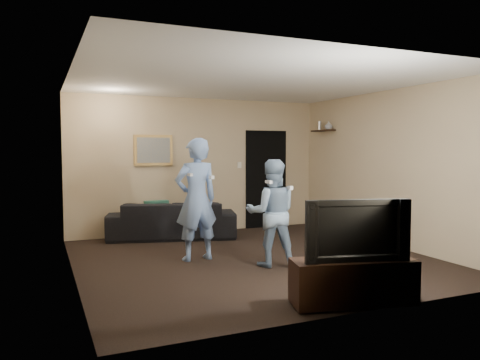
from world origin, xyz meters
name	(u,v)px	position (x,y,z in m)	size (l,w,h in m)	color
ground	(253,259)	(0.00, 0.00, 0.00)	(5.00, 5.00, 0.00)	black
ceiling	(253,81)	(0.00, 0.00, 2.60)	(5.00, 5.00, 0.04)	silver
wall_back	(199,166)	(0.00, 2.50, 1.30)	(5.00, 0.04, 2.60)	tan
wall_front	(362,182)	(0.00, -2.50, 1.30)	(5.00, 0.04, 2.60)	tan
wall_left	(72,174)	(-2.50, 0.00, 1.30)	(0.04, 5.00, 2.60)	tan
wall_right	(388,168)	(2.50, 0.00, 1.30)	(0.04, 5.00, 2.60)	tan
sofa	(172,220)	(-0.66, 2.08, 0.33)	(2.28, 0.89, 0.67)	black
throw_pillow	(156,212)	(-0.95, 2.08, 0.48)	(0.43, 0.14, 0.43)	#1A4F41
painting_frame	(153,150)	(-0.90, 2.48, 1.60)	(0.72, 0.05, 0.57)	olive
painting_canvas	(154,150)	(-0.90, 2.45, 1.60)	(0.62, 0.01, 0.47)	slate
doorway	(266,179)	(1.45, 2.47, 1.00)	(0.90, 0.06, 2.00)	black
light_switch	(239,165)	(0.85, 2.48, 1.30)	(0.08, 0.02, 0.12)	silver
wall_shelf	(323,131)	(2.39, 1.80, 1.99)	(0.20, 0.60, 0.03)	black
shelf_vase	(329,125)	(2.39, 1.61, 2.08)	(0.15, 0.15, 0.16)	#A9A9AE
shelf_figurine	(320,126)	(2.39, 1.93, 2.09)	(0.06, 0.06, 0.18)	silver
tv_console	(353,281)	(0.08, -2.29, 0.25)	(1.28, 0.41, 0.46)	black
television	(354,229)	(0.08, -2.29, 0.80)	(1.10, 0.14, 0.63)	black
wii_player_left	(196,199)	(-0.79, 0.26, 0.89)	(0.69, 0.53, 1.78)	#7B9CD5
wii_player_right	(272,213)	(0.06, -0.48, 0.74)	(0.87, 0.78, 1.48)	#809BBA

